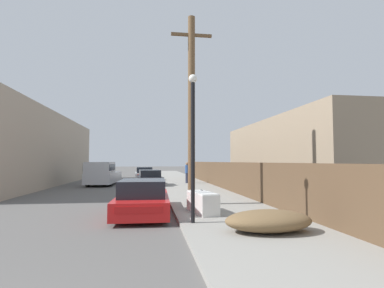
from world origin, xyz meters
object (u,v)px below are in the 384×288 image
(car_parked_mid, at_px, (149,179))
(street_lamp, at_px, (193,135))
(parked_sports_car_red, at_px, (143,199))
(pickup_truck, at_px, (102,174))
(discarded_fridge, at_px, (202,202))
(utility_pole, at_px, (191,106))
(brush_pile, at_px, (269,221))
(pedestrian, at_px, (187,172))
(car_parked_far, at_px, (144,174))

(car_parked_mid, bearing_deg, street_lamp, -89.81)
(parked_sports_car_red, height_order, pickup_truck, pickup_truck)
(car_parked_mid, distance_m, pickup_truck, 4.10)
(parked_sports_car_red, height_order, car_parked_mid, parked_sports_car_red)
(street_lamp, bearing_deg, discarded_fridge, 70.69)
(utility_pole, height_order, street_lamp, utility_pole)
(car_parked_mid, relative_size, utility_pole, 0.52)
(discarded_fridge, relative_size, street_lamp, 0.41)
(discarded_fridge, distance_m, parked_sports_car_red, 2.18)
(brush_pile, distance_m, pedestrian, 17.50)
(brush_pile, bearing_deg, pedestrian, 89.82)
(discarded_fridge, xyz_separation_m, parked_sports_car_red, (-2.11, 0.55, 0.09))
(street_lamp, bearing_deg, brush_pile, -38.31)
(street_lamp, bearing_deg, car_parked_far, 94.84)
(car_parked_mid, bearing_deg, pedestrian, 19.18)
(street_lamp, bearing_deg, pickup_truck, 107.37)
(pickup_truck, xyz_separation_m, brush_pile, (6.86, -17.64, -0.54))
(parked_sports_car_red, xyz_separation_m, pickup_truck, (-3.55, 14.01, 0.36))
(car_parked_mid, distance_m, brush_pile, 16.38)
(car_parked_mid, xyz_separation_m, pedestrian, (3.13, 1.39, 0.42))
(pickup_truck, xyz_separation_m, street_lamp, (5.07, -16.22, 1.80))
(car_parked_far, distance_m, utility_pole, 18.08)
(parked_sports_car_red, bearing_deg, pickup_truck, 105.92)
(utility_pole, xyz_separation_m, pedestrian, (1.35, 12.28, -3.30))
(discarded_fridge, height_order, street_lamp, street_lamp)
(parked_sports_car_red, xyz_separation_m, brush_pile, (3.31, -3.62, -0.18))
(parked_sports_car_red, xyz_separation_m, car_parked_mid, (0.24, 12.47, 0.02))
(parked_sports_car_red, relative_size, pickup_truck, 0.79)
(utility_pole, relative_size, pedestrian, 4.68)
(discarded_fridge, relative_size, parked_sports_car_red, 0.40)
(street_lamp, height_order, brush_pile, street_lamp)
(brush_pile, bearing_deg, street_lamp, 141.69)
(discarded_fridge, xyz_separation_m, car_parked_far, (-2.39, 19.69, 0.15))
(utility_pole, distance_m, brush_pile, 6.65)
(utility_pole, bearing_deg, parked_sports_car_red, -141.76)
(parked_sports_car_red, relative_size, car_parked_far, 0.98)
(discarded_fridge, distance_m, street_lamp, 2.86)
(discarded_fridge, bearing_deg, utility_pole, 82.73)
(pickup_truck, relative_size, street_lamp, 1.30)
(car_parked_far, height_order, street_lamp, street_lamp)
(parked_sports_car_red, relative_size, street_lamp, 1.03)
(car_parked_far, relative_size, street_lamp, 1.05)
(discarded_fridge, height_order, brush_pile, discarded_fridge)
(parked_sports_car_red, height_order, street_lamp, street_lamp)
(car_parked_mid, xyz_separation_m, car_parked_far, (-0.52, 6.67, 0.04))
(parked_sports_car_red, height_order, utility_pole, utility_pole)
(pedestrian, bearing_deg, pickup_truck, 178.75)
(pickup_truck, relative_size, brush_pile, 2.53)
(discarded_fridge, distance_m, brush_pile, 3.30)
(car_parked_mid, distance_m, car_parked_far, 6.69)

